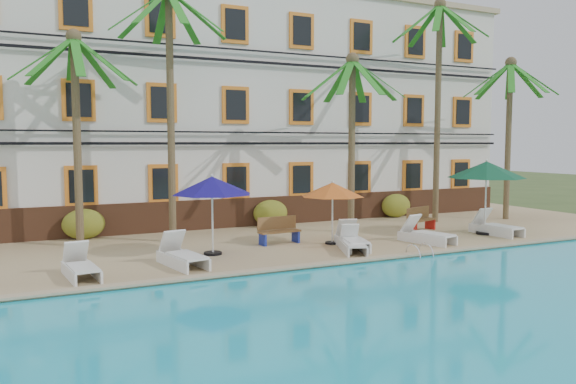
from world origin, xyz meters
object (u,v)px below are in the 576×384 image
palm_c (352,117)px  bench_left (278,230)px  bench_right (419,219)px  pool_ladder (419,255)px  palm_d (438,83)px  lounger_e (426,234)px  umbrella_red (333,190)px  lounger_a (81,267)px  lounger_c (352,243)px  lounger_d (352,239)px  palm_e (509,115)px  umbrella_blue (212,186)px  umbrella_green (486,170)px  lounger_f (495,226)px  palm_a (76,107)px  lounger_b (182,255)px  palm_b (170,80)px

palm_c → bench_left: bearing=-163.1°
bench_right → pool_ladder: 5.06m
palm_d → lounger_e: 7.95m
umbrella_red → lounger_e: bearing=-21.8°
umbrella_red → lounger_a: 8.56m
lounger_c → bench_left: (-1.51, 2.38, 0.19)m
palm_d → bench_left: size_ratio=6.29×
lounger_d → bench_left: size_ratio=1.35×
palm_e → umbrella_blue: size_ratio=2.91×
umbrella_red → lounger_e: umbrella_red is taller
umbrella_green → lounger_f: umbrella_green is taller
palm_c → lounger_a: 11.61m
umbrella_green → umbrella_red: bearing=173.3°
palm_a → bench_left: (6.22, -2.49, -4.17)m
pool_ladder → bench_left: bearing=129.5°
lounger_f → palm_d: bearing=85.5°
palm_e → pool_ladder: 11.27m
lounger_b → pool_ladder: bearing=-13.4°
palm_d → pool_ladder: bearing=-133.8°
umbrella_red → palm_c: bearing=44.8°
palm_b → lounger_a: bearing=-129.3°
lounger_c → bench_left: size_ratio=1.24×
lounger_c → lounger_d: bearing=60.8°
lounger_d → palm_c: bearing=58.3°
bench_right → lounger_c: bearing=-151.6°
palm_e → lounger_a: palm_e is taller
pool_ladder → lounger_b: bearing=166.6°
umbrella_green → lounger_e: bearing=-171.5°
umbrella_green → lounger_d: 6.49m
palm_d → pool_ladder: size_ratio=12.95×
umbrella_green → palm_d: bearing=80.6°
umbrella_green → lounger_f: 2.16m
lounger_e → pool_ladder: lounger_e is taller
umbrella_blue → lounger_f: bearing=-5.2°
palm_d → palm_e: bearing=-10.5°
lounger_b → pool_ladder: 7.24m
palm_a → lounger_b: bearing=-63.5°
umbrella_red → bench_left: 2.33m
bench_left → lounger_a: bearing=-161.2°
umbrella_blue → lounger_b: size_ratio=1.17×
palm_b → bench_right: bearing=-10.8°
palm_a → palm_d: size_ratio=0.75×
lounger_c → pool_ladder: 2.11m
palm_e → lounger_c: size_ratio=3.85×
palm_e → lounger_b: palm_e is taller
palm_a → lounger_d: size_ratio=3.47×
palm_a → lounger_b: palm_a is taller
lounger_f → bench_left: size_ratio=1.37×
palm_b → umbrella_red: 6.75m
umbrella_red → umbrella_green: bearing=-6.7°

